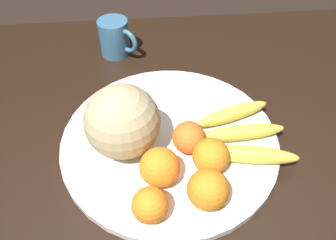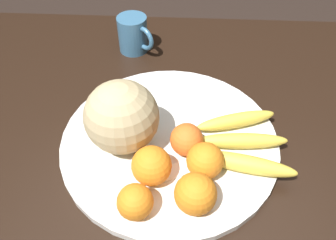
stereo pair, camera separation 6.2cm
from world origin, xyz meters
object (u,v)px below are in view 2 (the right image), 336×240
Objects in this scene: orange_back_left at (205,161)px; orange_back_right at (135,202)px; orange_front_left at (195,194)px; orange_mid_center at (152,166)px; fruit_bowl at (168,140)px; melon at (122,117)px; banana_bunch at (240,143)px; kitchen_table at (170,166)px; ceramic_mug at (134,34)px; orange_front_right at (187,140)px; produce_tag at (171,172)px.

orange_back_left is 0.14m from orange_back_right.
orange_mid_center is (0.08, -0.05, 0.00)m from orange_front_left.
orange_back_left is at bearing 131.34° from fruit_bowl.
melon is at bearing -44.07° from orange_front_left.
orange_front_left is 1.17× the size of orange_back_right.
orange_front_left is at bearing 75.99° from orange_back_left.
banana_bunch is 2.76× the size of orange_mid_center.
orange_mid_center is at bearing 75.94° from kitchen_table.
melon is 0.19m from orange_front_left.
orange_back_right is at bearing 105.20° from melon.
orange_front_right is at bearing 112.17° from ceramic_mug.
orange_mid_center is 0.43m from ceramic_mug.
orange_front_right is at bearing -141.23° from produce_tag.
orange_front_left reaches higher than kitchen_table.
melon is at bearing -22.52° from orange_back_left.
orange_front_left is 0.10m from orange_back_right.
orange_front_left is (0.09, 0.13, 0.02)m from banana_bunch.
produce_tag is (0.06, 0.01, -0.03)m from orange_back_left.
fruit_bowl is 0.16m from orange_front_left.
banana_bunch is at bearing -141.72° from orange_back_right.
orange_back_left is (-0.02, -0.07, -0.00)m from orange_front_left.
orange_back_left reaches higher than produce_tag.
orange_mid_center reaches higher than orange_back_right.
kitchen_table is at bearing -72.60° from orange_front_left.
banana_bunch is 0.09m from orange_back_left.
produce_tag is at bearing 143.65° from melon.
banana_bunch is at bearing 171.49° from fruit_bowl.
melon is (0.08, 0.02, 0.08)m from fruit_bowl.
orange_mid_center is (0.06, 0.07, 0.00)m from orange_front_right.
orange_mid_center is at bearing 10.63° from orange_back_left.
orange_front_left is at bearing 135.93° from melon.
orange_back_right is (0.05, 0.17, 0.14)m from kitchen_table.
orange_front_left is 0.79× the size of produce_tag.
orange_front_left is at bearing 109.57° from fruit_bowl.
banana_bunch is 0.18m from orange_mid_center.
orange_front_left is 0.07m from orange_back_left.
orange_back_right is at bearing 75.15° from fruit_bowl.
orange_front_right is at bearing -177.88° from banana_bunch.
orange_mid_center reaches higher than banana_bunch.
orange_back_left is (-0.07, 0.08, 0.04)m from fruit_bowl.
melon is 1.56× the size of produce_tag.
orange_front_left is 0.99× the size of orange_mid_center.
orange_back_left reaches higher than orange_back_right.
orange_front_right is at bearing 172.88° from melon.
orange_front_left is at bearing 98.36° from produce_tag.
melon is (0.09, 0.02, 0.18)m from kitchen_table.
orange_mid_center reaches higher than fruit_bowl.
orange_mid_center is at bearing 126.92° from melon.
fruit_bowl is 0.06m from orange_front_right.
banana_bunch is at bearing -179.00° from produce_tag.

